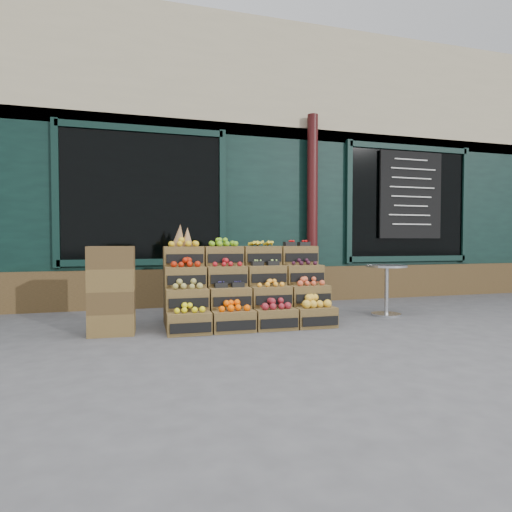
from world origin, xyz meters
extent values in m
plane|color=#464649|center=(0.00, 0.00, 0.00)|extent=(60.00, 60.00, 0.00)
cube|color=black|center=(0.00, 5.20, 2.40)|extent=(12.00, 6.00, 4.80)
cube|color=#C1B28C|center=(0.00, 2.28, 3.80)|extent=(12.00, 0.18, 2.00)
cube|color=black|center=(0.00, 2.25, 1.50)|extent=(12.00, 0.12, 3.00)
cube|color=#49361D|center=(0.00, 2.18, 0.30)|extent=(12.00, 0.18, 0.60)
cube|color=black|center=(-1.60, 2.18, 1.75)|extent=(2.40, 0.06, 2.00)
cube|color=black|center=(3.20, 2.18, 1.75)|extent=(2.40, 0.06, 2.00)
cylinder|color=#390D0D|center=(1.20, 2.05, 1.60)|extent=(0.18, 0.18, 3.20)
cube|color=black|center=(3.20, 2.10, 1.90)|extent=(1.30, 0.04, 1.60)
cube|color=brown|center=(-1.17, 0.10, 0.12)|extent=(0.50, 0.35, 0.25)
cube|color=black|center=(-1.17, -0.08, 0.10)|extent=(0.45, 0.03, 0.11)
cube|color=yellow|center=(-1.17, 0.10, 0.28)|extent=(0.40, 0.27, 0.08)
cube|color=brown|center=(-0.66, 0.09, 0.12)|extent=(0.50, 0.35, 0.25)
cube|color=black|center=(-0.66, -0.09, 0.10)|extent=(0.45, 0.03, 0.11)
cube|color=#FC5500|center=(-0.66, 0.09, 0.29)|extent=(0.40, 0.27, 0.09)
cube|color=brown|center=(-0.15, 0.07, 0.12)|extent=(0.50, 0.35, 0.25)
cube|color=black|center=(-0.16, -0.11, 0.10)|extent=(0.45, 0.03, 0.11)
cube|color=maroon|center=(-0.15, 0.07, 0.29)|extent=(0.40, 0.27, 0.09)
cube|color=brown|center=(0.36, 0.06, 0.12)|extent=(0.50, 0.35, 0.25)
cube|color=black|center=(0.35, -0.12, 0.10)|extent=(0.45, 0.03, 0.11)
cube|color=gold|center=(0.36, 0.06, 0.30)|extent=(0.40, 0.27, 0.11)
cube|color=brown|center=(-1.16, 0.31, 0.37)|extent=(0.50, 0.35, 0.25)
cube|color=black|center=(-1.17, 0.13, 0.34)|extent=(0.45, 0.03, 0.11)
cube|color=#9B9145|center=(-1.16, 0.31, 0.53)|extent=(0.40, 0.27, 0.08)
cube|color=brown|center=(-0.66, 0.29, 0.37)|extent=(0.50, 0.35, 0.25)
cube|color=black|center=(-0.66, 0.11, 0.34)|extent=(0.45, 0.03, 0.11)
cube|color=#251E4E|center=(-0.66, 0.29, 0.50)|extent=(0.40, 0.27, 0.03)
cube|color=brown|center=(-0.15, 0.28, 0.37)|extent=(0.50, 0.35, 0.25)
cube|color=black|center=(-0.15, 0.10, 0.34)|extent=(0.45, 0.03, 0.11)
cube|color=orange|center=(-0.15, 0.28, 0.52)|extent=(0.40, 0.27, 0.07)
cube|color=brown|center=(0.36, 0.27, 0.37)|extent=(0.50, 0.35, 0.25)
cube|color=black|center=(0.36, 0.09, 0.34)|extent=(0.45, 0.03, 0.11)
cube|color=#CB502E|center=(0.36, 0.27, 0.53)|extent=(0.40, 0.27, 0.08)
cube|color=brown|center=(-1.16, 0.51, 0.61)|extent=(0.50, 0.35, 0.25)
cube|color=black|center=(-1.16, 0.33, 0.59)|extent=(0.45, 0.03, 0.11)
cube|color=#A11B07|center=(-1.16, 0.51, 0.78)|extent=(0.40, 0.27, 0.08)
cube|color=brown|center=(-0.65, 0.50, 0.61)|extent=(0.50, 0.35, 0.25)
cube|color=black|center=(-0.65, 0.32, 0.59)|extent=(0.45, 0.03, 0.11)
cube|color=maroon|center=(-0.65, 0.50, 0.77)|extent=(0.40, 0.27, 0.07)
cube|color=brown|center=(-0.14, 0.49, 0.61)|extent=(0.50, 0.35, 0.25)
cube|color=black|center=(-0.15, 0.31, 0.59)|extent=(0.45, 0.03, 0.11)
cube|color=#A9D15B|center=(-0.14, 0.49, 0.75)|extent=(0.40, 0.27, 0.03)
cube|color=brown|center=(0.37, 0.48, 0.61)|extent=(0.50, 0.35, 0.25)
cube|color=black|center=(0.36, 0.30, 0.59)|extent=(0.45, 0.03, 0.11)
cube|color=black|center=(0.37, 0.48, 0.77)|extent=(0.40, 0.27, 0.06)
cube|color=brown|center=(-1.15, 0.72, 0.86)|extent=(0.50, 0.35, 0.25)
cube|color=black|center=(-1.16, 0.54, 0.83)|extent=(0.45, 0.03, 0.11)
cube|color=gold|center=(-1.15, 0.72, 1.02)|extent=(0.40, 0.27, 0.08)
cube|color=brown|center=(-0.65, 0.71, 0.86)|extent=(0.50, 0.35, 0.25)
cube|color=black|center=(-0.65, 0.53, 0.83)|extent=(0.45, 0.03, 0.11)
cube|color=#66A018|center=(-0.65, 0.71, 1.02)|extent=(0.40, 0.27, 0.08)
cube|color=brown|center=(-0.14, 0.70, 0.86)|extent=(0.50, 0.35, 0.25)
cube|color=black|center=(-0.14, 0.52, 0.83)|extent=(0.45, 0.03, 0.11)
cube|color=yellow|center=(-0.14, 0.70, 1.02)|extent=(0.40, 0.27, 0.08)
cube|color=brown|center=(0.37, 0.68, 0.86)|extent=(0.50, 0.35, 0.25)
cube|color=black|center=(0.37, 0.50, 0.83)|extent=(0.45, 0.03, 0.11)
cube|color=#C70707|center=(0.37, 0.68, 1.00)|extent=(0.40, 0.27, 0.03)
cube|color=#49361D|center=(-0.40, 0.29, 0.12)|extent=(2.02, 0.39, 0.25)
cube|color=#49361D|center=(-0.40, 0.50, 0.25)|extent=(2.02, 0.39, 0.49)
cube|color=#49361D|center=(-0.39, 0.70, 0.37)|extent=(2.02, 0.39, 0.74)
cone|color=olive|center=(-1.20, 0.72, 1.12)|extent=(0.17, 0.17, 0.28)
cone|color=olive|center=(-1.10, 0.76, 1.10)|extent=(0.15, 0.15, 0.25)
cube|color=brown|center=(-2.00, 0.29, 0.12)|extent=(0.51, 0.37, 0.25)
cube|color=#49361D|center=(-2.00, 0.29, 0.37)|extent=(0.51, 0.37, 0.25)
cube|color=brown|center=(-2.00, 0.29, 0.62)|extent=(0.51, 0.37, 0.25)
cube|color=#49361D|center=(-2.00, 0.29, 0.87)|extent=(0.51, 0.37, 0.25)
cylinder|color=#B3B5BA|center=(1.66, 0.51, 0.01)|extent=(0.41, 0.41, 0.03)
cylinder|color=#B3B5BA|center=(1.66, 0.51, 0.35)|extent=(0.06, 0.06, 0.68)
cylinder|color=#B3B5BA|center=(1.66, 0.51, 0.70)|extent=(0.57, 0.57, 0.03)
imported|color=#195A30|center=(-1.90, 2.84, 0.99)|extent=(0.85, 0.71, 1.98)
camera|label=1|loc=(-1.78, -4.73, 1.05)|focal=30.00mm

